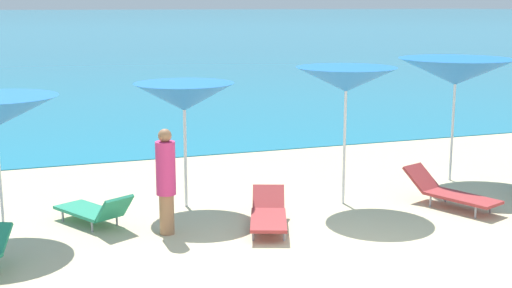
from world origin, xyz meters
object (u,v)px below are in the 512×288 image
(umbrella_2, at_px, (184,97))
(umbrella_3, at_px, (346,80))
(lounge_chair_0, at_px, (449,192))
(lounge_chair_5, at_px, (95,210))
(beachgoer_2, at_px, (166,179))
(umbrella_4, at_px, (456,72))
(lounge_chair_6, at_px, (269,213))

(umbrella_2, relative_size, umbrella_3, 0.90)
(lounge_chair_0, xyz_separation_m, lounge_chair_5, (-5.90, 1.03, -0.03))
(umbrella_2, xyz_separation_m, lounge_chair_0, (4.28, -1.59, -1.64))
(lounge_chair_0, bearing_deg, umbrella_2, 138.11)
(lounge_chair_5, distance_m, beachgoer_2, 1.42)
(umbrella_2, relative_size, lounge_chair_5, 1.39)
(lounge_chair_5, bearing_deg, umbrella_4, 156.45)
(umbrella_2, distance_m, lounge_chair_6, 2.51)
(lounge_chair_6, bearing_deg, lounge_chair_5, 177.33)
(umbrella_3, xyz_separation_m, umbrella_4, (2.77, 0.79, -0.02))
(beachgoer_2, bearing_deg, umbrella_2, -1.31)
(lounge_chair_6, distance_m, beachgoer_2, 1.70)
(umbrella_2, height_order, lounge_chair_0, umbrella_2)
(umbrella_3, distance_m, lounge_chair_6, 2.75)
(lounge_chair_6, bearing_deg, beachgoer_2, -169.91)
(lounge_chair_5, bearing_deg, umbrella_3, 149.00)
(umbrella_4, bearing_deg, lounge_chair_6, -159.71)
(lounge_chair_6, xyz_separation_m, beachgoer_2, (-1.55, 0.28, 0.62))
(lounge_chair_0, relative_size, lounge_chair_5, 1.16)
(umbrella_4, xyz_separation_m, lounge_chair_5, (-7.04, -0.58, -1.92))
(beachgoer_2, bearing_deg, umbrella_3, -55.90)
(umbrella_3, height_order, lounge_chair_0, umbrella_3)
(lounge_chair_5, xyz_separation_m, beachgoer_2, (0.99, -0.80, 0.62))
(umbrella_2, distance_m, lounge_chair_0, 4.85)
(umbrella_3, bearing_deg, umbrella_2, 164.05)
(umbrella_4, bearing_deg, umbrella_2, -179.71)
(lounge_chair_0, bearing_deg, umbrella_3, 131.39)
(umbrella_2, xyz_separation_m, umbrella_4, (5.42, 0.03, 0.25))
(umbrella_2, relative_size, beachgoer_2, 1.32)
(umbrella_3, height_order, lounge_chair_5, umbrella_3)
(lounge_chair_0, relative_size, beachgoer_2, 1.10)
(lounge_chair_6, bearing_deg, umbrella_4, 40.72)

